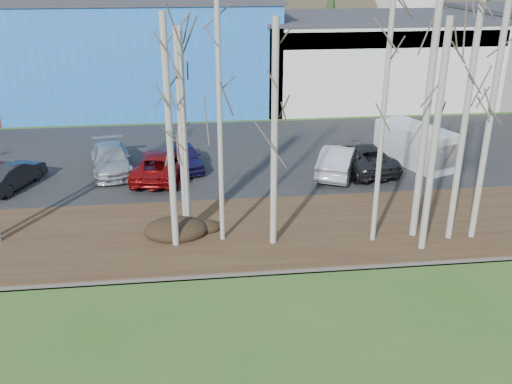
{
  "coord_description": "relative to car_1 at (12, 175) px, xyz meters",
  "views": [
    {
      "loc": [
        -2.74,
        -7.63,
        11.11
      ],
      "look_at": [
        -0.31,
        13.08,
        2.5
      ],
      "focal_mm": 40.0,
      "sensor_mm": 36.0,
      "label": 1
    }
  ],
  "objects": [
    {
      "name": "river",
      "position": [
        11.98,
        -13.65,
        -0.82
      ],
      "size": [
        80.0,
        8.0,
        0.9
      ],
      "primitive_type": null,
      "color": "black",
      "rests_on": "ground"
    },
    {
      "name": "far_bank_rocks",
      "position": [
        11.98,
        -9.55,
        -0.82
      ],
      "size": [
        80.0,
        0.8,
        0.46
      ],
      "primitive_type": null,
      "color": "#47423D",
      "rests_on": "ground"
    },
    {
      "name": "far_bank",
      "position": [
        11.98,
        -6.35,
        -0.75
      ],
      "size": [
        80.0,
        7.0,
        0.15
      ],
      "primitive_type": "cube",
      "color": "#382616",
      "rests_on": "ground"
    },
    {
      "name": "parking_lot",
      "position": [
        11.98,
        4.15,
        -0.75
      ],
      "size": [
        80.0,
        14.0,
        0.14
      ],
      "primitive_type": "cube",
      "color": "black",
      "rests_on": "ground"
    },
    {
      "name": "building_blue",
      "position": [
        5.98,
        18.15,
        3.33
      ],
      "size": [
        20.4,
        12.24,
        8.3
      ],
      "color": "blue",
      "rests_on": "ground"
    },
    {
      "name": "building_white",
      "position": [
        23.98,
        18.14,
        2.59
      ],
      "size": [
        18.36,
        12.24,
        6.8
      ],
      "color": "silver",
      "rests_on": "ground"
    },
    {
      "name": "dirt_mound",
      "position": [
        8.39,
        -6.41,
        -0.41
      ],
      "size": [
        2.71,
        1.91,
        0.53
      ],
      "primitive_type": "ellipsoid",
      "color": "black",
      "rests_on": "far_bank"
    },
    {
      "name": "birch_2",
      "position": [
        8.39,
        -7.33,
        3.94
      ],
      "size": [
        0.27,
        0.27,
        9.22
      ],
      "color": "#B0AA9E",
      "rests_on": "far_bank"
    },
    {
      "name": "birch_3",
      "position": [
        10.34,
        -7.04,
        4.93
      ],
      "size": [
        0.2,
        0.2,
        11.2
      ],
      "color": "#B0AA9E",
      "rests_on": "far_bank"
    },
    {
      "name": "birch_4",
      "position": [
        12.4,
        -7.61,
        3.84
      ],
      "size": [
        0.27,
        0.27,
        9.03
      ],
      "color": "#B0AA9E",
      "rests_on": "far_bank"
    },
    {
      "name": "birch_5",
      "position": [
        8.94,
        -5.9,
        3.61
      ],
      "size": [
        0.22,
        0.22,
        8.57
      ],
      "color": "#B0AA9E",
      "rests_on": "far_bank"
    },
    {
      "name": "birch_6",
      "position": [
        16.59,
        -7.84,
        4.36
      ],
      "size": [
        0.2,
        0.2,
        10.07
      ],
      "color": "#B0AA9E",
      "rests_on": "far_bank"
    },
    {
      "name": "birch_7",
      "position": [
        18.43,
        -7.6,
        4.45
      ],
      "size": [
        0.29,
        0.29,
        10.26
      ],
      "color": "#B0AA9E",
      "rests_on": "far_bank"
    },
    {
      "name": "birch_8",
      "position": [
        18.35,
        -8.8,
        3.87
      ],
      "size": [
        0.27,
        0.27,
        9.08
      ],
      "color": "#B0AA9E",
      "rests_on": "far_bank"
    },
    {
      "name": "birch_9",
      "position": [
        20.84,
        -8.05,
        4.97
      ],
      "size": [
        0.25,
        0.25,
        11.28
      ],
      "color": "#B0AA9E",
      "rests_on": "far_bank"
    },
    {
      "name": "birch_10",
      "position": [
        19.82,
        -8.05,
        4.97
      ],
      "size": [
        0.25,
        0.25,
        11.28
      ],
      "color": "#B0AA9E",
      "rests_on": "far_bank"
    },
    {
      "name": "birch_11",
      "position": [
        8.8,
        -5.9,
        3.61
      ],
      "size": [
        0.22,
        0.22,
        8.57
      ],
      "color": "#B0AA9E",
      "rests_on": "far_bank"
    },
    {
      "name": "car_1",
      "position": [
        0.0,
        0.0,
        0.0
      ],
      "size": [
        2.81,
        4.39,
        1.37
      ],
      "primitive_type": "imported",
      "rotation": [
        0.0,
        0.0,
        2.78
      ],
      "color": "black",
      "rests_on": "parking_lot"
    },
    {
      "name": "car_2",
      "position": [
        7.53,
        0.55,
        0.05
      ],
      "size": [
        3.27,
        5.6,
        1.47
      ],
      "primitive_type": "imported",
      "rotation": [
        0.0,
        0.0,
        2.98
      ],
      "color": "maroon",
      "rests_on": "parking_lot"
    },
    {
      "name": "car_3",
      "position": [
        4.78,
        1.77,
        0.04
      ],
      "size": [
        2.87,
        5.26,
        1.45
      ],
      "primitive_type": "imported",
      "rotation": [
        0.0,
        0.0,
        0.18
      ],
      "color": "#A9AEB2",
      "rests_on": "parking_lot"
    },
    {
      "name": "car_4",
      "position": [
        8.79,
        1.87,
        -0.01
      ],
      "size": [
        2.41,
        4.22,
        1.35
      ],
      "primitive_type": "imported",
      "rotation": [
        0.0,
        0.0,
        0.22
      ],
      "color": "#1C1543",
      "rests_on": "parking_lot"
    },
    {
      "name": "car_5",
      "position": [
        17.09,
        -0.05,
        0.11
      ],
      "size": [
        3.52,
        5.09,
        1.59
      ],
      "primitive_type": "imported",
      "rotation": [
        0.0,
        0.0,
        2.72
      ],
      "color": "silver",
      "rests_on": "parking_lot"
    },
    {
      "name": "car_6",
      "position": [
        18.46,
        0.5,
        0.08
      ],
      "size": [
        3.36,
        5.82,
        1.52
      ],
      "primitive_type": "imported",
      "rotation": [
        0.0,
        0.0,
        3.3
      ],
      "color": "black",
      "rests_on": "parking_lot"
    },
    {
      "name": "car_7",
      "position": [
        22.44,
        2.28,
        0.05
      ],
      "size": [
        2.47,
        5.19,
        1.46
      ],
      "primitive_type": "imported",
      "rotation": [
        0.0,
        0.0,
        0.09
      ],
      "color": "silver",
      "rests_on": "parking_lot"
    },
    {
      "name": "van_white",
      "position": [
        21.96,
        1.07,
        0.38
      ],
      "size": [
        3.67,
        5.29,
        2.14
      ],
      "rotation": [
        0.0,
        0.0,
        0.37
      ],
      "color": "white",
      "rests_on": "parking_lot"
    }
  ]
}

